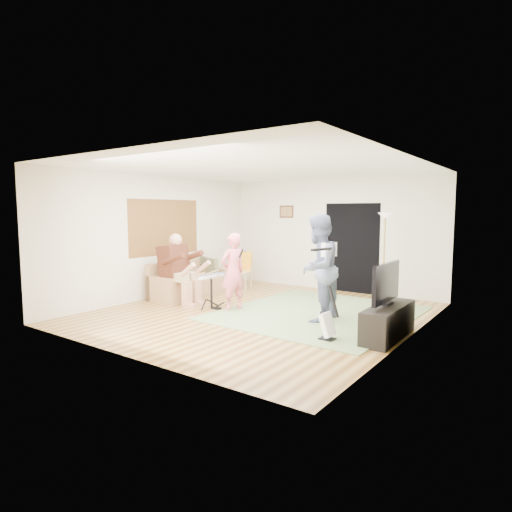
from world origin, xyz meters
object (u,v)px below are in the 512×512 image
(tv_cabinet, at_px, (388,322))
(guitarist, at_px, (318,268))
(singer, at_px, (233,272))
(guitar_spare, at_px, (328,325))
(sofa, at_px, (188,284))
(torchiere_lamp, at_px, (384,242))
(drum_kit, at_px, (211,293))
(television, at_px, (386,282))
(dining_chair, at_px, (243,275))

(tv_cabinet, bearing_deg, guitarist, 166.81)
(singer, height_order, guitar_spare, singer)
(guitarist, bearing_deg, guitar_spare, 29.04)
(guitar_spare, bearing_deg, sofa, 163.28)
(torchiere_lamp, bearing_deg, guitarist, -102.41)
(drum_kit, distance_m, tv_cabinet, 3.50)
(drum_kit, height_order, guitarist, guitarist)
(singer, relative_size, television, 1.45)
(sofa, bearing_deg, guitar_spare, -16.72)
(drum_kit, relative_size, guitar_spare, 0.84)
(drum_kit, xyz_separation_m, guitarist, (2.15, 0.36, 0.63))
(guitarist, bearing_deg, sofa, -100.77)
(guitarist, height_order, torchiere_lamp, torchiere_lamp)
(sofa, xyz_separation_m, singer, (1.71, -0.49, 0.49))
(sofa, relative_size, singer, 1.29)
(guitarist, xyz_separation_m, television, (1.30, -0.32, -0.08))
(drum_kit, xyz_separation_m, singer, (0.42, 0.16, 0.44))
(singer, distance_m, guitar_spare, 2.55)
(drum_kit, bearing_deg, singer, 20.43)
(dining_chair, bearing_deg, singer, -70.70)
(drum_kit, relative_size, torchiere_lamp, 0.37)
(drum_kit, distance_m, dining_chair, 2.28)
(torchiere_lamp, bearing_deg, television, -70.13)
(torchiere_lamp, distance_m, television, 2.55)
(guitarist, height_order, television, guitarist)
(drum_kit, relative_size, singer, 0.47)
(guitar_spare, xyz_separation_m, tv_cabinet, (0.69, 0.63, 0.01))
(singer, xyz_separation_m, dining_chair, (-1.26, 1.96, -0.42))
(guitarist, distance_m, television, 1.34)
(drum_kit, relative_size, television, 0.68)
(singer, bearing_deg, guitarist, 111.16)
(torchiere_lamp, bearing_deg, drum_kit, -137.21)
(guitar_spare, relative_size, tv_cabinet, 0.59)
(singer, height_order, torchiere_lamp, torchiere_lamp)
(dining_chair, relative_size, tv_cabinet, 0.65)
(dining_chair, bearing_deg, television, -39.19)
(drum_kit, xyz_separation_m, guitar_spare, (2.81, -0.58, -0.07))
(tv_cabinet, bearing_deg, dining_chair, 154.43)
(guitar_spare, bearing_deg, torchiere_lamp, 94.04)
(tv_cabinet, height_order, television, television)
(tv_cabinet, bearing_deg, drum_kit, -179.26)
(sofa, xyz_separation_m, torchiere_lamp, (3.88, 1.75, 1.03))
(singer, xyz_separation_m, tv_cabinet, (3.08, -0.11, -0.50))
(dining_chair, bearing_deg, torchiere_lamp, -8.66)
(drum_kit, relative_size, dining_chair, 0.77)
(guitar_spare, bearing_deg, tv_cabinet, 42.10)
(torchiere_lamp, bearing_deg, singer, -134.08)
(guitarist, xyz_separation_m, guitar_spare, (0.66, -0.94, -0.69))
(guitar_spare, relative_size, dining_chair, 0.91)
(dining_chair, bearing_deg, guitarist, -43.86)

